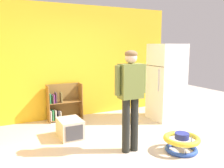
# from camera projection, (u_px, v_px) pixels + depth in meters

# --- Properties ---
(ground_plane) EXTENTS (12.00, 12.00, 0.00)m
(ground_plane) POSITION_uv_depth(u_px,v_px,m) (118.00, 152.00, 4.02)
(ground_plane) COLOR beige
(ground_plane) RESTS_ON ground
(back_wall) EXTENTS (5.20, 0.06, 2.70)m
(back_wall) POSITION_uv_depth(u_px,v_px,m) (73.00, 62.00, 5.85)
(back_wall) COLOR gold
(back_wall) RESTS_ON ground
(refrigerator) EXTENTS (0.73, 0.68, 1.78)m
(refrigerator) POSITION_uv_depth(u_px,v_px,m) (166.00, 82.00, 5.71)
(refrigerator) COLOR white
(refrigerator) RESTS_ON ground
(bookshelf) EXTENTS (0.80, 0.28, 0.85)m
(bookshelf) POSITION_uv_depth(u_px,v_px,m) (62.00, 105.00, 5.69)
(bookshelf) COLOR brown
(bookshelf) RESTS_ON ground
(standing_person) EXTENTS (0.57, 0.22, 1.68)m
(standing_person) POSITION_uv_depth(u_px,v_px,m) (131.00, 92.00, 3.90)
(standing_person) COLOR #242622
(standing_person) RESTS_ON ground
(baby_walker) EXTENTS (0.60, 0.60, 0.32)m
(baby_walker) POSITION_uv_depth(u_px,v_px,m) (182.00, 142.00, 4.02)
(baby_walker) COLOR #2B4FB4
(baby_walker) RESTS_ON ground
(pet_carrier) EXTENTS (0.42, 0.55, 0.36)m
(pet_carrier) POSITION_uv_depth(u_px,v_px,m) (70.00, 128.00, 4.62)
(pet_carrier) COLOR beige
(pet_carrier) RESTS_ON ground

